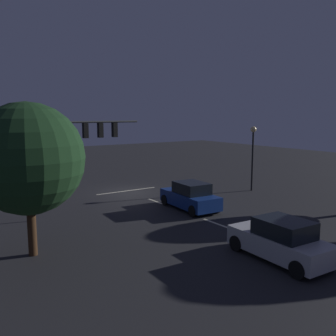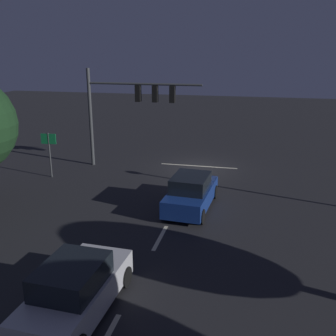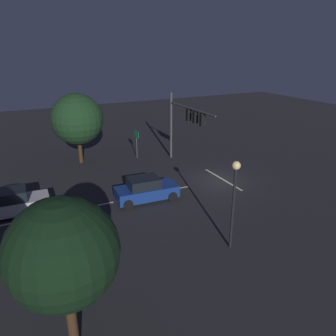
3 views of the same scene
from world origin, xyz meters
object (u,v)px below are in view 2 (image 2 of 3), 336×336
at_px(traffic_signal_assembly, 130,101).
at_px(car_approaching, 191,193).
at_px(route_sign, 49,146).
at_px(car_distant, 76,290).

xyz_separation_m(traffic_signal_assembly, car_approaching, (-4.89, 5.86, -3.46)).
height_order(car_approaching, route_sign, route_sign).
bearing_deg(car_approaching, car_distant, 77.36).
bearing_deg(car_approaching, route_sign, -17.69).
height_order(traffic_signal_assembly, car_distant, traffic_signal_assembly).
bearing_deg(car_distant, car_approaching, -102.64).
relative_size(car_approaching, car_distant, 1.01).
height_order(traffic_signal_assembly, route_sign, traffic_signal_assembly).
bearing_deg(traffic_signal_assembly, car_distant, 101.94).
xyz_separation_m(traffic_signal_assembly, route_sign, (4.03, 3.01, -2.33)).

